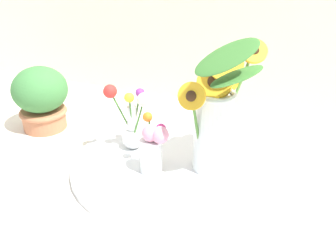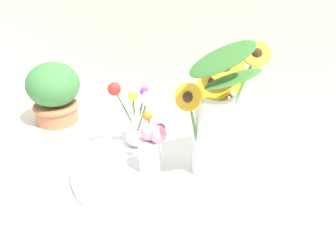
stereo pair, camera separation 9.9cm
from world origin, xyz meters
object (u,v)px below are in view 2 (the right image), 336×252
mason_jar_sunflowers (215,119)px  potted_plant (54,92)px  vase_small_center (152,144)px  serving_tray (168,166)px  vase_bulb_right (135,119)px

mason_jar_sunflowers → potted_plant: size_ratio=1.86×
vase_small_center → potted_plant: (-0.43, 0.12, 0.01)m
serving_tray → mason_jar_sunflowers: 0.19m
serving_tray → mason_jar_sunflowers: (0.12, 0.02, 0.15)m
mason_jar_sunflowers → vase_bulb_right: bearing=176.1°
mason_jar_sunflowers → potted_plant: mason_jar_sunflowers is taller
potted_plant → vase_small_center: bearing=-16.2°
vase_small_center → vase_bulb_right: (-0.10, 0.08, 0.01)m
mason_jar_sunflowers → vase_bulb_right: 0.25m
vase_small_center → potted_plant: 0.45m
vase_bulb_right → potted_plant: size_ratio=0.98×
mason_jar_sunflowers → vase_bulb_right: mason_jar_sunflowers is taller
serving_tray → vase_small_center: 0.10m
mason_jar_sunflowers → vase_small_center: mason_jar_sunflowers is taller
serving_tray → vase_small_center: vase_small_center is taller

